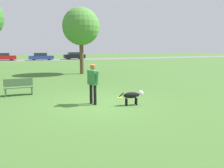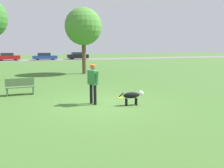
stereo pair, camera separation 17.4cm
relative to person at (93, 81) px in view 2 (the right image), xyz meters
name	(u,v)px [view 2 (the right image)]	position (x,y,z in m)	size (l,w,h in m)	color
ground_plane	(99,104)	(0.22, -0.09, -1.03)	(120.00, 120.00, 0.00)	#426B2D
far_road_strip	(53,60)	(0.22, 32.56, -1.03)	(120.00, 6.00, 0.01)	slate
person	(93,81)	(0.00, 0.00, 0.00)	(0.40, 0.71, 1.72)	black
dog	(133,96)	(1.56, -0.71, -0.61)	(1.09, 0.33, 0.62)	black
frisbee	(120,98)	(1.51, 0.71, -1.02)	(0.25, 0.25, 0.02)	yellow
tree_mid_center	(83,27)	(1.68, 10.59, 3.12)	(3.27, 3.27, 5.82)	brown
parked_car_red	(8,57)	(-7.31, 32.69, -0.37)	(3.91, 1.82, 1.33)	red
parked_car_blue	(45,56)	(-1.25, 32.44, -0.40)	(4.26, 1.86, 1.29)	#284293
parked_car_black	(78,56)	(4.75, 32.77, -0.35)	(3.92, 1.88, 1.35)	black
park_bench	(20,86)	(-3.15, 2.98, -0.58)	(1.43, 0.51, 0.84)	#4C6B42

